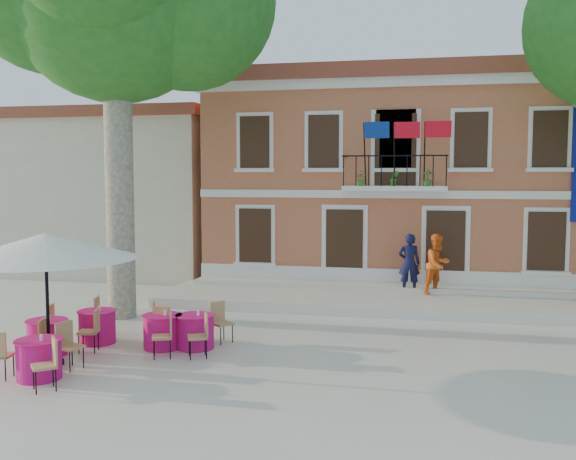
# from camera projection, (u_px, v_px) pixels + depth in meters

# --- Properties ---
(ground) EXTENTS (90.00, 90.00, 0.00)m
(ground) POSITION_uv_depth(u_px,v_px,m) (298.00, 340.00, 15.27)
(ground) COLOR beige
(ground) RESTS_ON ground
(main_building) EXTENTS (13.50, 9.59, 7.50)m
(main_building) POSITION_uv_depth(u_px,v_px,m) (399.00, 179.00, 24.28)
(main_building) COLOR #BB6543
(main_building) RESTS_ON ground
(neighbor_west) EXTENTS (9.40, 9.40, 6.40)m
(neighbor_west) POSITION_uv_depth(u_px,v_px,m) (130.00, 191.00, 27.64)
(neighbor_west) COLOR beige
(neighbor_west) RESTS_ON ground
(terrace) EXTENTS (14.00, 3.40, 0.30)m
(terrace) POSITION_uv_depth(u_px,v_px,m) (391.00, 301.00, 19.14)
(terrace) COLOR silver
(terrace) RESTS_ON ground
(patio_umbrella) EXTENTS (3.69, 3.69, 2.74)m
(patio_umbrella) POSITION_uv_depth(u_px,v_px,m) (46.00, 247.00, 13.05)
(patio_umbrella) COLOR black
(patio_umbrella) RESTS_ON ground
(pedestrian_navy) EXTENTS (0.69, 0.48, 1.83)m
(pedestrian_navy) POSITION_uv_depth(u_px,v_px,m) (409.00, 263.00, 19.73)
(pedestrian_navy) COLOR #0F1234
(pedestrian_navy) RESTS_ON terrace
(pedestrian_orange) EXTENTS (1.13, 1.12, 1.84)m
(pedestrian_orange) POSITION_uv_depth(u_px,v_px,m) (438.00, 264.00, 19.40)
(pedestrian_orange) COLOR orange
(pedestrian_orange) RESTS_ON terrace
(cafe_table_0) EXTENTS (0.90, 1.96, 0.95)m
(cafe_table_0) POSITION_uv_depth(u_px,v_px,m) (97.00, 325.00, 14.94)
(cafe_table_0) COLOR #C7125F
(cafe_table_0) RESTS_ON ground
(cafe_table_1) EXTENTS (1.76, 1.84, 0.95)m
(cafe_table_1) POSITION_uv_depth(u_px,v_px,m) (39.00, 357.00, 12.30)
(cafe_table_1) COLOR #C7125F
(cafe_table_1) RESTS_ON ground
(cafe_table_2) EXTENTS (0.90, 1.97, 0.95)m
(cafe_table_2) POSITION_uv_depth(u_px,v_px,m) (47.00, 336.00, 13.97)
(cafe_table_2) COLOR #C7125F
(cafe_table_2) RESTS_ON ground
(cafe_table_3) EXTENTS (1.12, 1.94, 0.95)m
(cafe_table_3) POSITION_uv_depth(u_px,v_px,m) (162.00, 330.00, 14.48)
(cafe_table_3) COLOR #C7125F
(cafe_table_3) RESTS_ON ground
(cafe_table_4) EXTENTS (1.71, 1.86, 0.95)m
(cafe_table_4) POSITION_uv_depth(u_px,v_px,m) (195.00, 330.00, 14.48)
(cafe_table_4) COLOR #C7125F
(cafe_table_4) RESTS_ON ground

